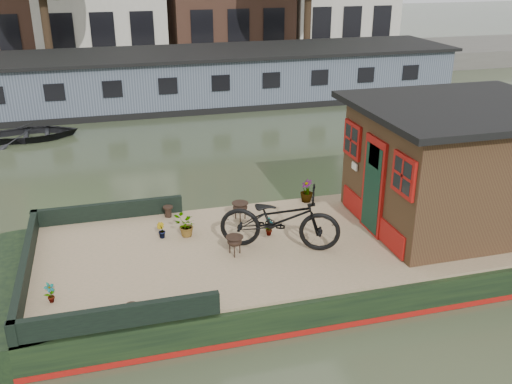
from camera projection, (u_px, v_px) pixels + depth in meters
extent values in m
plane|color=#26311F|center=(348.00, 262.00, 11.35)|extent=(120.00, 120.00, 0.00)
cube|color=black|center=(349.00, 249.00, 11.23)|extent=(12.00, 4.00, 0.60)
cylinder|color=black|center=(26.00, 293.00, 9.77)|extent=(4.00, 4.00, 0.60)
cube|color=maroon|center=(348.00, 260.00, 11.33)|extent=(12.02, 4.02, 0.10)
cube|color=#9F7D62|center=(350.00, 234.00, 11.11)|extent=(11.80, 3.80, 0.05)
cube|color=black|center=(26.00, 266.00, 9.59)|extent=(0.12, 4.00, 0.35)
cube|color=black|center=(109.00, 211.00, 11.64)|extent=(3.00, 0.12, 0.35)
cube|color=black|center=(117.00, 317.00, 8.22)|extent=(3.00, 0.12, 0.35)
cube|color=black|center=(457.00, 168.00, 11.19)|extent=(3.50, 3.00, 2.30)
cube|color=black|center=(466.00, 107.00, 10.73)|extent=(4.00, 3.50, 0.12)
cube|color=maroon|center=(373.00, 186.00, 10.84)|extent=(0.06, 0.80, 1.90)
cube|color=black|center=(372.00, 189.00, 10.85)|extent=(0.04, 0.64, 1.70)
cube|color=maroon|center=(404.00, 176.00, 9.67)|extent=(0.06, 0.72, 0.72)
cube|color=maroon|center=(353.00, 140.00, 11.54)|extent=(0.06, 0.72, 0.72)
imported|color=black|center=(280.00, 219.00, 10.35)|extent=(2.33, 1.56, 1.16)
imported|color=maroon|center=(269.00, 226.00, 10.95)|extent=(0.23, 0.25, 0.40)
imported|color=brown|center=(161.00, 230.00, 10.87)|extent=(0.21, 0.21, 0.30)
imported|color=#A2652F|center=(186.00, 226.00, 10.89)|extent=(0.51, 0.49, 0.45)
imported|color=maroon|center=(307.00, 191.00, 12.45)|extent=(0.32, 0.32, 0.50)
imported|color=brown|center=(50.00, 293.00, 8.83)|extent=(0.22, 0.21, 0.34)
cylinder|color=black|center=(168.00, 212.00, 11.76)|extent=(0.20, 0.20, 0.23)
cylinder|color=black|center=(132.00, 311.00, 8.50)|extent=(0.18, 0.18, 0.21)
imported|color=black|center=(31.00, 130.00, 18.92)|extent=(3.07, 2.25, 0.62)
cube|color=#515B6C|center=(211.00, 78.00, 23.44)|extent=(20.00, 4.00, 2.00)
cube|color=black|center=(210.00, 52.00, 23.03)|extent=(20.40, 4.40, 0.12)
cube|color=black|center=(211.00, 99.00, 23.77)|extent=(20.00, 4.05, 0.24)
cube|color=#47443F|center=(187.00, 65.00, 29.44)|extent=(60.00, 6.00, 0.90)
cylinder|color=#332316|center=(46.00, 22.00, 25.57)|extent=(0.36, 0.36, 4.00)
cylinder|color=#332316|center=(308.00, 15.00, 28.62)|extent=(0.36, 0.36, 4.00)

